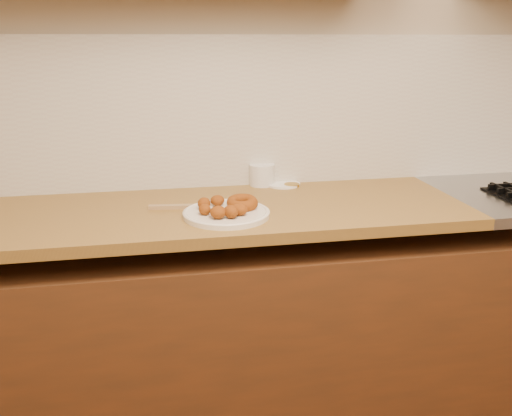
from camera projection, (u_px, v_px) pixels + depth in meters
name	position (u px, v px, depth m)	size (l,w,h in m)	color
wall_back	(307.00, 73.00, 2.19)	(4.00, 0.02, 2.70)	tan
base_cabinet	(321.00, 322.00, 2.19)	(3.60, 0.60, 0.77)	#562C13
butcher_block	(150.00, 216.00, 1.93)	(2.30, 0.62, 0.04)	olive
backsplash	(306.00, 111.00, 2.23)	(3.60, 0.02, 0.60)	beige
donut_plate	(226.00, 214.00, 1.86)	(0.30, 0.30, 0.02)	silver
ring_donut	(242.00, 203.00, 1.89)	(0.11, 0.11, 0.04)	#7D3805
fried_dough_chunks	(220.00, 208.00, 1.83)	(0.18, 0.22, 0.04)	#7D3805
plastic_tub	(262.00, 175.00, 2.25)	(0.11, 0.11, 0.09)	silver
tub_lid	(283.00, 184.00, 2.26)	(0.14, 0.14, 0.01)	white
brass_jar_lid	(292.00, 185.00, 2.24)	(0.06, 0.06, 0.01)	#B1892F
wooden_utensil	(174.00, 207.00, 1.94)	(0.18, 0.02, 0.01)	#9A7A51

